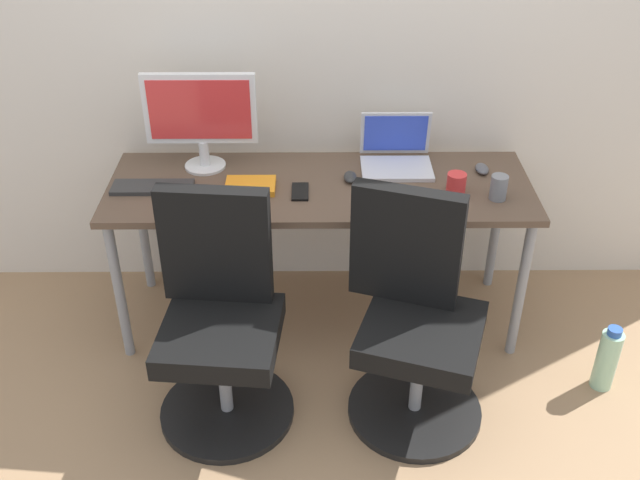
{
  "coord_description": "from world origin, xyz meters",
  "views": [
    {
      "loc": [
        -0.02,
        -2.77,
        2.24
      ],
      "look_at": [
        0.0,
        -0.05,
        0.46
      ],
      "focal_mm": 41.62,
      "sensor_mm": 36.0,
      "label": 1
    }
  ],
  "objects_px": {
    "desktop_monitor": "(200,115)",
    "open_laptop": "(396,154)",
    "coffee_mug": "(456,184)",
    "office_chair_left": "(220,323)",
    "water_bottle_on_floor": "(607,359)",
    "office_chair_right": "(415,322)"
  },
  "relations": [
    {
      "from": "water_bottle_on_floor",
      "to": "desktop_monitor",
      "type": "xyz_separation_m",
      "value": [
        -1.7,
        0.64,
        0.82
      ]
    },
    {
      "from": "office_chair_right",
      "to": "open_laptop",
      "type": "bearing_deg",
      "value": 91.67
    },
    {
      "from": "office_chair_right",
      "to": "water_bottle_on_floor",
      "type": "distance_m",
      "value": 0.88
    },
    {
      "from": "desktop_monitor",
      "to": "office_chair_right",
      "type": "bearing_deg",
      "value": -40.12
    },
    {
      "from": "coffee_mug",
      "to": "open_laptop",
      "type": "bearing_deg",
      "value": 131.15
    },
    {
      "from": "open_laptop",
      "to": "office_chair_left",
      "type": "bearing_deg",
      "value": -134.42
    },
    {
      "from": "office_chair_right",
      "to": "water_bottle_on_floor",
      "type": "height_order",
      "value": "office_chair_right"
    },
    {
      "from": "desktop_monitor",
      "to": "open_laptop",
      "type": "distance_m",
      "value": 0.87
    },
    {
      "from": "office_chair_left",
      "to": "water_bottle_on_floor",
      "type": "relative_size",
      "value": 3.03
    },
    {
      "from": "office_chair_left",
      "to": "open_laptop",
      "type": "distance_m",
      "value": 1.09
    },
    {
      "from": "desktop_monitor",
      "to": "coffee_mug",
      "type": "distance_m",
      "value": 1.12
    },
    {
      "from": "coffee_mug",
      "to": "desktop_monitor",
      "type": "bearing_deg",
      "value": 166.99
    },
    {
      "from": "desktop_monitor",
      "to": "open_laptop",
      "type": "xyz_separation_m",
      "value": [
        0.85,
        0.01,
        -0.19
      ]
    },
    {
      "from": "desktop_monitor",
      "to": "open_laptop",
      "type": "height_order",
      "value": "desktop_monitor"
    },
    {
      "from": "office_chair_left",
      "to": "water_bottle_on_floor",
      "type": "height_order",
      "value": "office_chair_left"
    },
    {
      "from": "coffee_mug",
      "to": "office_chair_right",
      "type": "bearing_deg",
      "value": -112.88
    },
    {
      "from": "water_bottle_on_floor",
      "to": "open_laptop",
      "type": "xyz_separation_m",
      "value": [
        -0.85,
        0.65,
        0.62
      ]
    },
    {
      "from": "office_chair_left",
      "to": "desktop_monitor",
      "type": "distance_m",
      "value": 0.92
    },
    {
      "from": "office_chair_right",
      "to": "water_bottle_on_floor",
      "type": "relative_size",
      "value": 3.03
    },
    {
      "from": "water_bottle_on_floor",
      "to": "coffee_mug",
      "type": "bearing_deg",
      "value": 147.88
    },
    {
      "from": "office_chair_left",
      "to": "coffee_mug",
      "type": "xyz_separation_m",
      "value": [
        0.95,
        0.48,
        0.34
      ]
    },
    {
      "from": "coffee_mug",
      "to": "office_chair_left",
      "type": "bearing_deg",
      "value": -153.16
    }
  ]
}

